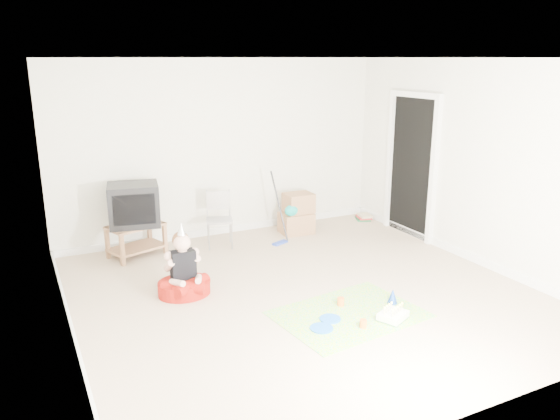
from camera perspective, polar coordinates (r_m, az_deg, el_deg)
name	(u,v)px	position (r m, az deg, el deg)	size (l,w,h in m)	color
ground	(303,293)	(6.33, 2.45, -8.65)	(5.00, 5.00, 0.00)	#C4AA8D
doorway_recess	(412,168)	(8.33, 13.61, 4.30)	(0.02, 0.90, 2.05)	black
tv_stand	(136,237)	(7.61, -14.79, -2.78)	(0.81, 0.65, 0.44)	#936442
crt_tv	(134,205)	(7.48, -15.03, 0.55)	(0.65, 0.54, 0.56)	black
folding_chair	(219,220)	(7.74, -6.35, -1.08)	(0.44, 0.43, 0.79)	#9C9BA1
cardboard_boxes	(297,214)	(8.33, 1.79, -0.44)	(0.51, 0.39, 0.61)	#A67650
floor_mop	(280,226)	(7.83, 0.01, -1.72)	(0.27, 0.33, 1.02)	#2541BC
book_pile	(364,217)	(9.17, 8.74, -0.73)	(0.31, 0.34, 0.09)	#246C3B
seated_woman	(184,279)	(6.31, -10.02, -7.10)	(0.60, 0.60, 0.86)	#A0170E
party_mat	(349,314)	(5.87, 7.20, -10.75)	(1.49, 1.08, 0.01)	#EB319E
birthday_cake	(393,316)	(5.82, 11.71, -10.80)	(0.36, 0.33, 0.14)	white
blue_plate_near	(330,319)	(5.74, 5.26, -11.25)	(0.22, 0.22, 0.01)	blue
blue_plate_far	(322,328)	(5.55, 4.37, -12.20)	(0.23, 0.23, 0.01)	blue
orange_cup_near	(341,302)	(6.03, 6.36, -9.49)	(0.08, 0.08, 0.09)	orange
orange_cup_far	(363,324)	(5.61, 8.68, -11.66)	(0.07, 0.07, 0.08)	orange
blue_party_hat	(393,296)	(6.16, 11.69, -8.79)	(0.11, 0.11, 0.17)	#1946AF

